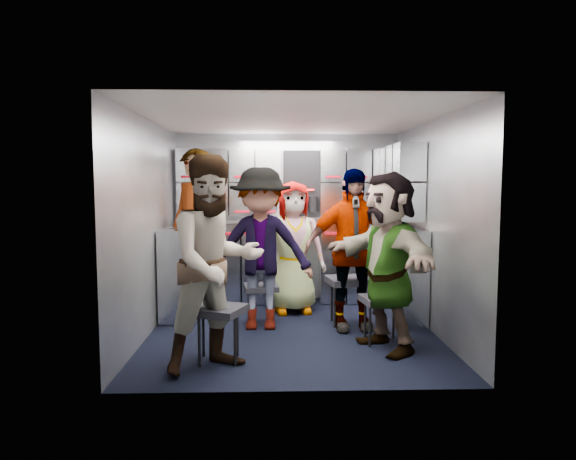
{
  "coord_description": "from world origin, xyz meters",
  "views": [
    {
      "loc": [
        -0.2,
        -5.03,
        1.47
      ],
      "look_at": [
        -0.03,
        0.35,
        0.99
      ],
      "focal_mm": 32.0,
      "sensor_mm": 36.0,
      "label": 1
    }
  ],
  "objects_px": {
    "attendant_standing": "(196,232)",
    "attendant_arc_c": "(293,247)",
    "jump_seat_center": "(292,278)",
    "attendant_arc_b": "(261,249)",
    "jump_seat_near_right": "(382,302)",
    "attendant_arc_e": "(388,261)",
    "jump_seat_mid_right": "(348,283)",
    "attendant_arc_a": "(215,263)",
    "jump_seat_near_left": "(218,313)",
    "jump_seat_mid_left": "(261,289)",
    "attendant_arc_d": "(351,250)"
  },
  "relations": [
    {
      "from": "jump_seat_near_right",
      "to": "jump_seat_center",
      "type": "bearing_deg",
      "value": 119.6
    },
    {
      "from": "jump_seat_mid_right",
      "to": "attendant_standing",
      "type": "height_order",
      "value": "attendant_standing"
    },
    {
      "from": "jump_seat_near_right",
      "to": "attendant_arc_b",
      "type": "bearing_deg",
      "value": 154.78
    },
    {
      "from": "jump_seat_near_right",
      "to": "attendant_arc_c",
      "type": "xyz_separation_m",
      "value": [
        -0.78,
        1.19,
        0.37
      ]
    },
    {
      "from": "jump_seat_mid_right",
      "to": "attendant_arc_a",
      "type": "distance_m",
      "value": 1.83
    },
    {
      "from": "attendant_standing",
      "to": "attendant_arc_c",
      "type": "bearing_deg",
      "value": 38.48
    },
    {
      "from": "jump_seat_center",
      "to": "jump_seat_near_left",
      "type": "bearing_deg",
      "value": -110.55
    },
    {
      "from": "attendant_arc_b",
      "to": "attendant_arc_c",
      "type": "xyz_separation_m",
      "value": [
        0.35,
        0.66,
        -0.07
      ]
    },
    {
      "from": "jump_seat_mid_left",
      "to": "attendant_arc_a",
      "type": "height_order",
      "value": "attendant_arc_a"
    },
    {
      "from": "jump_seat_mid_right",
      "to": "attendant_arc_b",
      "type": "height_order",
      "value": "attendant_arc_b"
    },
    {
      "from": "attendant_arc_d",
      "to": "attendant_arc_e",
      "type": "bearing_deg",
      "value": -75.15
    },
    {
      "from": "jump_seat_center",
      "to": "jump_seat_near_right",
      "type": "distance_m",
      "value": 1.58
    },
    {
      "from": "jump_seat_near_right",
      "to": "attendant_arc_c",
      "type": "height_order",
      "value": "attendant_arc_c"
    },
    {
      "from": "jump_seat_near_left",
      "to": "attendant_arc_d",
      "type": "bearing_deg",
      "value": 36.54
    },
    {
      "from": "jump_seat_center",
      "to": "attendant_arc_d",
      "type": "xyz_separation_m",
      "value": [
        0.56,
        -0.9,
        0.45
      ]
    },
    {
      "from": "attendant_arc_c",
      "to": "attendant_arc_d",
      "type": "height_order",
      "value": "attendant_arc_d"
    },
    {
      "from": "attendant_standing",
      "to": "attendant_arc_a",
      "type": "relative_size",
      "value": 1.1
    },
    {
      "from": "attendant_standing",
      "to": "attendant_arc_a",
      "type": "xyz_separation_m",
      "value": [
        0.41,
        -1.75,
        -0.08
      ]
    },
    {
      "from": "jump_seat_near_left",
      "to": "attendant_standing",
      "type": "bearing_deg",
      "value": 104.62
    },
    {
      "from": "jump_seat_mid_right",
      "to": "jump_seat_mid_left",
      "type": "bearing_deg",
      "value": 176.13
    },
    {
      "from": "jump_seat_mid_right",
      "to": "attendant_arc_c",
      "type": "relative_size",
      "value": 0.33
    },
    {
      "from": "attendant_arc_a",
      "to": "attendant_arc_e",
      "type": "height_order",
      "value": "attendant_arc_a"
    },
    {
      "from": "jump_seat_mid_right",
      "to": "jump_seat_near_right",
      "type": "distance_m",
      "value": 0.69
    },
    {
      "from": "jump_seat_mid_left",
      "to": "attendant_arc_d",
      "type": "distance_m",
      "value": 1.05
    },
    {
      "from": "jump_seat_near_right",
      "to": "attendant_arc_c",
      "type": "relative_size",
      "value": 0.29
    },
    {
      "from": "jump_seat_mid_left",
      "to": "attendant_arc_c",
      "type": "bearing_deg",
      "value": 53.42
    },
    {
      "from": "attendant_arc_b",
      "to": "attendant_arc_c",
      "type": "relative_size",
      "value": 1.09
    },
    {
      "from": "attendant_arc_c",
      "to": "attendant_arc_d",
      "type": "xyz_separation_m",
      "value": [
        0.56,
        -0.72,
        0.06
      ]
    },
    {
      "from": "attendant_arc_c",
      "to": "attendant_arc_a",
      "type": "bearing_deg",
      "value": -118.18
    },
    {
      "from": "attendant_arc_b",
      "to": "attendant_arc_c",
      "type": "height_order",
      "value": "attendant_arc_b"
    },
    {
      "from": "jump_seat_mid_right",
      "to": "attendant_standing",
      "type": "relative_size",
      "value": 0.27
    },
    {
      "from": "jump_seat_center",
      "to": "attendant_arc_b",
      "type": "bearing_deg",
      "value": -112.95
    },
    {
      "from": "jump_seat_mid_right",
      "to": "attendant_arc_e",
      "type": "height_order",
      "value": "attendant_arc_e"
    },
    {
      "from": "jump_seat_mid_right",
      "to": "attendant_arc_a",
      "type": "relative_size",
      "value": 0.29
    },
    {
      "from": "attendant_arc_c",
      "to": "jump_seat_near_right",
      "type": "bearing_deg",
      "value": -64.45
    },
    {
      "from": "jump_seat_near_left",
      "to": "attendant_standing",
      "type": "xyz_separation_m",
      "value": [
        -0.41,
        1.57,
        0.53
      ]
    },
    {
      "from": "attendant_arc_b",
      "to": "attendant_standing",
      "type": "bearing_deg",
      "value": 142.7
    },
    {
      "from": "jump_seat_center",
      "to": "attendant_arc_b",
      "type": "distance_m",
      "value": 1.02
    },
    {
      "from": "attendant_arc_d",
      "to": "jump_seat_near_right",
      "type": "bearing_deg",
      "value": -68.8
    },
    {
      "from": "attendant_arc_d",
      "to": "attendant_arc_e",
      "type": "height_order",
      "value": "attendant_arc_d"
    },
    {
      "from": "jump_seat_mid_left",
      "to": "attendant_arc_b",
      "type": "xyz_separation_m",
      "value": [
        0.0,
        -0.18,
        0.45
      ]
    },
    {
      "from": "jump_seat_near_left",
      "to": "attendant_arc_b",
      "type": "distance_m",
      "value": 1.11
    },
    {
      "from": "jump_seat_near_left",
      "to": "attendant_arc_b",
      "type": "relative_size",
      "value": 0.3
    },
    {
      "from": "jump_seat_near_left",
      "to": "jump_seat_mid_right",
      "type": "height_order",
      "value": "jump_seat_mid_right"
    },
    {
      "from": "jump_seat_near_left",
      "to": "jump_seat_mid_right",
      "type": "bearing_deg",
      "value": 41.55
    },
    {
      "from": "attendant_standing",
      "to": "attendant_arc_e",
      "type": "distance_m",
      "value": 2.29
    },
    {
      "from": "jump_seat_center",
      "to": "jump_seat_mid_right",
      "type": "bearing_deg",
      "value": -52.17
    },
    {
      "from": "jump_seat_mid_left",
      "to": "jump_seat_center",
      "type": "relative_size",
      "value": 0.93
    },
    {
      "from": "attendant_arc_e",
      "to": "jump_seat_mid_right",
      "type": "bearing_deg",
      "value": 172.22
    },
    {
      "from": "attendant_arc_b",
      "to": "attendant_arc_e",
      "type": "distance_m",
      "value": 1.34
    }
  ]
}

